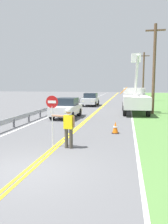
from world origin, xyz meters
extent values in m
plane|color=#5B5B5E|center=(0.00, 0.00, 0.00)|extent=(160.00, 160.00, 0.00)
cube|color=yellow|center=(-0.09, 20.00, 0.01)|extent=(0.11, 110.00, 0.01)
cube|color=yellow|center=(0.09, 20.00, 0.01)|extent=(0.11, 110.00, 0.01)
cube|color=silver|center=(3.60, 20.00, 0.01)|extent=(0.12, 110.00, 0.01)
cube|color=silver|center=(-3.60, 20.00, 0.01)|extent=(0.12, 110.00, 0.01)
cylinder|color=#474238|center=(0.74, 2.83, 0.44)|extent=(0.16, 0.16, 0.88)
cylinder|color=#474238|center=(0.52, 2.85, 0.44)|extent=(0.16, 0.16, 0.88)
cube|color=yellow|center=(0.63, 2.84, 1.18)|extent=(0.42, 0.28, 0.60)
cylinder|color=#996B4C|center=(0.13, 2.89, 1.43)|extent=(0.61, 0.15, 0.09)
cylinder|color=#996B4C|center=(0.86, 2.82, 1.21)|extent=(0.09, 0.09, 0.48)
sphere|color=#996B4C|center=(0.63, 2.84, 1.65)|extent=(0.22, 0.22, 0.22)
sphere|color=white|center=(0.63, 2.84, 1.70)|extent=(0.25, 0.25, 0.25)
cylinder|color=silver|center=(-0.15, 2.92, 0.92)|extent=(0.04, 0.04, 1.85)
cylinder|color=#B71414|center=(-0.15, 2.92, 2.05)|extent=(0.56, 0.03, 0.56)
cube|color=white|center=(-0.15, 2.91, 2.05)|extent=(0.38, 0.01, 0.12)
cube|color=silver|center=(3.95, 14.81, 1.21)|extent=(2.44, 4.67, 1.10)
cube|color=silver|center=(3.85, 18.26, 1.46)|extent=(2.26, 2.17, 2.00)
cube|color=#1E2833|center=(3.82, 19.29, 1.76)|extent=(1.98, 0.12, 0.90)
cylinder|color=silver|center=(3.98, 13.89, 1.88)|extent=(0.56, 0.56, 0.24)
cylinder|color=silver|center=(3.95, 15.11, 3.72)|extent=(0.32, 2.64, 3.56)
cube|color=white|center=(3.91, 16.33, 5.43)|extent=(0.93, 0.93, 0.80)
cube|color=orange|center=(2.83, 12.98, 2.31)|extent=(0.62, 0.82, 0.59)
cylinder|color=black|center=(2.83, 18.03, 0.46)|extent=(0.35, 0.93, 0.92)
cylinder|color=black|center=(4.89, 18.09, 0.46)|extent=(0.35, 0.93, 0.92)
cylinder|color=black|center=(2.96, 13.75, 0.46)|extent=(0.35, 0.93, 0.92)
cylinder|color=black|center=(5.02, 13.81, 0.46)|extent=(0.35, 0.93, 0.92)
cube|color=silver|center=(-1.93, 11.68, 0.70)|extent=(1.96, 4.15, 0.72)
cube|color=#1E2833|center=(-1.92, 11.93, 1.38)|extent=(1.67, 1.77, 0.64)
cube|color=#EAEACC|center=(-1.43, 9.64, 0.75)|extent=(0.24, 0.07, 0.16)
cube|color=#EAEACC|center=(-2.54, 9.67, 0.75)|extent=(0.24, 0.07, 0.16)
cylinder|color=black|center=(-1.15, 10.39, 0.34)|extent=(0.30, 0.69, 0.68)
cylinder|color=black|center=(-2.78, 10.43, 0.34)|extent=(0.30, 0.69, 0.68)
cylinder|color=black|center=(-1.07, 12.93, 0.34)|extent=(0.30, 0.69, 0.68)
cylinder|color=black|center=(-2.71, 12.98, 0.34)|extent=(0.30, 0.69, 0.68)
cube|color=silver|center=(-1.67, 22.71, 0.70)|extent=(1.90, 4.13, 0.72)
cube|color=#1E2833|center=(-1.67, 22.96, 1.38)|extent=(1.64, 1.75, 0.64)
cube|color=#EAEACC|center=(-1.15, 20.68, 0.75)|extent=(0.24, 0.06, 0.16)
cube|color=#EAEACC|center=(-2.26, 20.69, 0.75)|extent=(0.24, 0.06, 0.16)
cylinder|color=black|center=(-0.87, 21.43, 0.34)|extent=(0.29, 0.68, 0.68)
cylinder|color=black|center=(-2.51, 21.46, 0.34)|extent=(0.29, 0.68, 0.68)
cylinder|color=black|center=(-0.83, 23.97, 0.34)|extent=(0.29, 0.68, 0.68)
cylinder|color=black|center=(-2.47, 24.00, 0.34)|extent=(0.29, 0.68, 0.68)
cylinder|color=brown|center=(5.59, 15.77, 4.22)|extent=(0.28, 0.28, 8.44)
cube|color=brown|center=(5.59, 15.77, 7.84)|extent=(1.80, 0.14, 0.14)
cylinder|color=brown|center=(5.81, 33.20, 4.13)|extent=(0.28, 0.28, 8.27)
cube|color=brown|center=(5.81, 33.20, 7.67)|extent=(1.80, 0.14, 0.14)
cone|color=orange|center=(2.51, 6.29, 0.35)|extent=(0.36, 0.36, 0.70)
cylinder|color=white|center=(2.51, 6.29, 0.39)|extent=(0.25, 0.25, 0.08)
cube|color=black|center=(2.51, 6.29, 0.01)|extent=(0.40, 0.40, 0.03)
cube|color=#9EA0A3|center=(-4.20, 14.84, 0.55)|extent=(0.06, 32.00, 0.32)
cube|color=#4C4C51|center=(-4.20, 6.84, 0.28)|extent=(0.10, 0.10, 0.55)
cube|color=#4C4C51|center=(-4.20, 9.13, 0.28)|extent=(0.10, 0.10, 0.55)
cube|color=#4C4C51|center=(-4.20, 11.41, 0.28)|extent=(0.10, 0.10, 0.55)
cube|color=#4C4C51|center=(-4.20, 13.70, 0.28)|extent=(0.10, 0.10, 0.55)
cube|color=#4C4C51|center=(-4.20, 15.99, 0.28)|extent=(0.10, 0.10, 0.55)
cube|color=#4C4C51|center=(-4.20, 18.27, 0.28)|extent=(0.10, 0.10, 0.55)
cube|color=#4C4C51|center=(-4.20, 20.56, 0.28)|extent=(0.10, 0.10, 0.55)
cube|color=#4C4C51|center=(-4.20, 22.84, 0.28)|extent=(0.10, 0.10, 0.55)
cube|color=#4C4C51|center=(-4.20, 25.13, 0.28)|extent=(0.10, 0.10, 0.55)
cube|color=#4C4C51|center=(-4.20, 27.41, 0.28)|extent=(0.10, 0.10, 0.55)
cube|color=#4C4C51|center=(-4.20, 29.70, 0.28)|extent=(0.10, 0.10, 0.55)
camera|label=1|loc=(3.13, -6.47, 2.81)|focal=35.54mm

